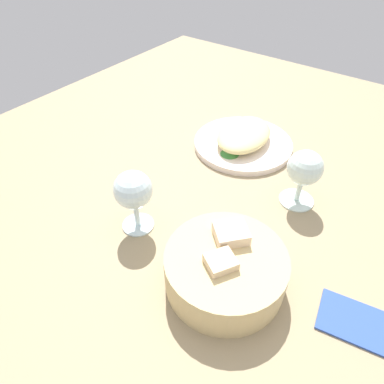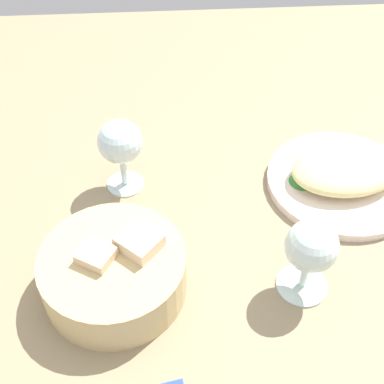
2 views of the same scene
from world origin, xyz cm
name	(u,v)px [view 2 (image 2 of 2)]	position (x,y,z in cm)	size (l,w,h in cm)	color
ground_plane	(260,238)	(0.00, 0.00, -1.00)	(140.00, 140.00, 2.00)	#978462
plate	(341,182)	(-14.20, -8.99, 0.70)	(23.20, 23.20, 1.40)	white
omelette	(345,170)	(-14.20, -8.99, 3.32)	(16.64, 11.38, 3.85)	#ECDA8F
lettuce_garnish	(303,177)	(-7.87, -8.84, 2.24)	(4.25, 4.25, 1.68)	#398238
bread_basket	(115,271)	(20.22, 7.69, 3.36)	(18.56, 18.56, 8.27)	#D0B77D
wine_glass_near	(120,145)	(19.58, -11.44, 8.16)	(6.69, 6.69, 12.11)	silver
wine_glass_far	(311,250)	(-3.97, 9.23, 7.54)	(6.74, 6.74, 11.60)	silver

